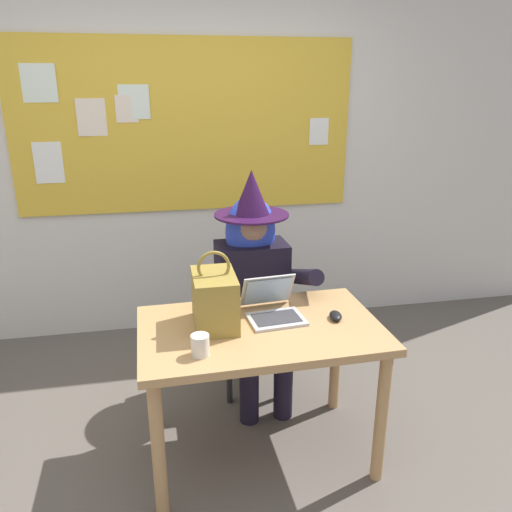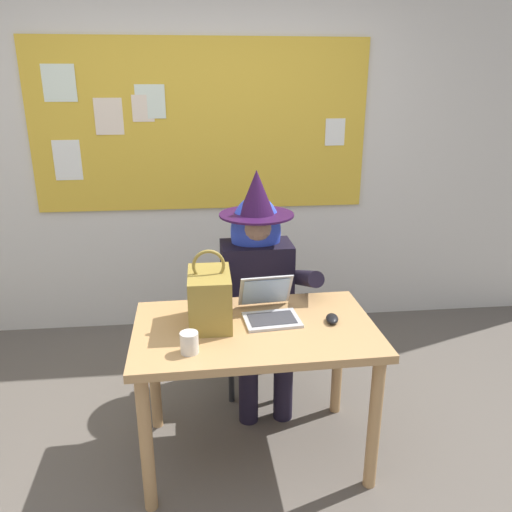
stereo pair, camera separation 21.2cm
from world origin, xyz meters
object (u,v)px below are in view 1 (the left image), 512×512
object	(u,v)px
laptop	(273,308)
computer_mouse	(336,316)
person_costumed	(254,276)
desk_main	(261,346)
handbag	(215,299)
chair_at_desk	(250,310)
coffee_mug	(200,345)

from	to	relation	value
laptop	computer_mouse	world-z (taller)	laptop
person_costumed	computer_mouse	bearing A→B (deg)	25.06
desk_main	person_costumed	bearing A→B (deg)	82.21
laptop	handbag	size ratio (longest dim) A/B	0.86
laptop	handbag	distance (m)	0.31
handbag	person_costumed	bearing A→B (deg)	61.46
laptop	computer_mouse	distance (m)	0.31
desk_main	chair_at_desk	xyz separation A→B (m)	(0.08, 0.72, -0.15)
person_costumed	computer_mouse	distance (m)	0.66
laptop	computer_mouse	bearing A→B (deg)	-22.90
desk_main	laptop	size ratio (longest dim) A/B	3.64
computer_mouse	handbag	distance (m)	0.61
computer_mouse	handbag	bearing A→B (deg)	-173.71
desk_main	handbag	bearing A→B (deg)	164.97
handbag	computer_mouse	bearing A→B (deg)	-4.76
desk_main	handbag	world-z (taller)	handbag
laptop	computer_mouse	size ratio (longest dim) A/B	3.11
chair_at_desk	laptop	size ratio (longest dim) A/B	2.72
desk_main	computer_mouse	world-z (taller)	computer_mouse
person_costumed	handbag	size ratio (longest dim) A/B	3.67
laptop	person_costumed	bearing A→B (deg)	84.85
desk_main	chair_at_desk	bearing A→B (deg)	83.55
laptop	coffee_mug	distance (m)	0.50
person_costumed	desk_main	bearing A→B (deg)	-9.69
coffee_mug	laptop	bearing A→B (deg)	38.90
computer_mouse	handbag	world-z (taller)	handbag
handbag	coffee_mug	bearing A→B (deg)	-109.54
coffee_mug	chair_at_desk	bearing A→B (deg)	67.34
handbag	chair_at_desk	bearing A→B (deg)	66.11
coffee_mug	person_costumed	bearing A→B (deg)	64.33
computer_mouse	coffee_mug	distance (m)	0.72
person_costumed	handbag	distance (m)	0.62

